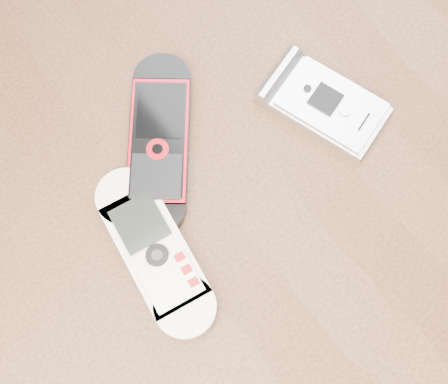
% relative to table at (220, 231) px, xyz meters
% --- Properties ---
extents(ground, '(4.00, 4.00, 0.00)m').
position_rel_table_xyz_m(ground, '(0.00, 0.00, -0.64)').
color(ground, '#472B19').
rests_on(ground, ground).
extents(table, '(1.20, 0.80, 0.75)m').
position_rel_table_xyz_m(table, '(0.00, 0.00, 0.00)').
color(table, black).
rests_on(table, ground).
extents(nokia_white, '(0.07, 0.16, 0.02)m').
position_rel_table_xyz_m(nokia_white, '(-0.07, -0.01, 0.11)').
color(nokia_white, white).
rests_on(nokia_white, table).
extents(nokia_black_red, '(0.14, 0.16, 0.02)m').
position_rel_table_xyz_m(nokia_black_red, '(-0.01, 0.07, 0.11)').
color(nokia_black_red, black).
rests_on(nokia_black_red, table).
extents(motorola_razr, '(0.09, 0.12, 0.02)m').
position_rel_table_xyz_m(motorola_razr, '(0.13, 0.01, 0.11)').
color(motorola_razr, '#B5B5B9').
rests_on(motorola_razr, table).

